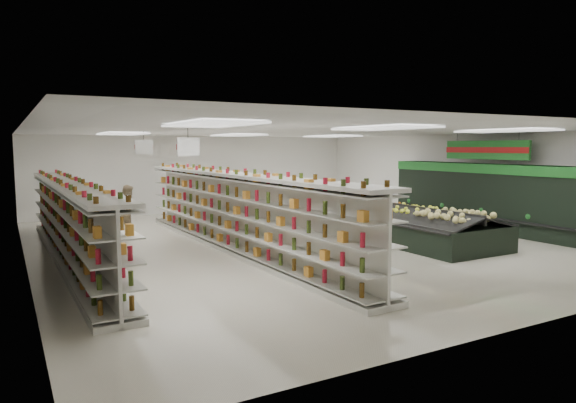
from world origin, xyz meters
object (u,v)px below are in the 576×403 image
shopper_main (336,224)px  soda_endcap (198,202)px  shopper_background (129,210)px  gondola_center (237,215)px  produce_island (392,221)px  gondola_left (71,225)px

shopper_main → soda_endcap: bearing=-116.5°
soda_endcap → shopper_background: shopper_background is taller
gondola_center → shopper_background: (-1.96, 4.01, -0.16)m
produce_island → shopper_background: bearing=148.1°
gondola_left → produce_island: size_ratio=1.55×
gondola_center → shopper_main: bearing=-64.8°
gondola_left → shopper_main: (5.34, -3.48, 0.11)m
gondola_left → gondola_center: size_ratio=0.92×
soda_endcap → shopper_main: bearing=-87.2°
shopper_main → shopper_background: size_ratio=1.25×
soda_endcap → shopper_background: size_ratio=0.91×
gondola_left → shopper_background: (2.03, 3.20, -0.09)m
gondola_left → shopper_background: gondola_left is taller
gondola_left → shopper_background: size_ratio=7.00×
gondola_left → shopper_main: 6.37m
gondola_left → gondola_center: bearing=-12.3°
gondola_left → shopper_main: shopper_main is taller
gondola_center → gondola_left: bearing=167.0°
gondola_center → soda_endcap: bearing=79.3°
produce_island → shopper_background: (-6.97, 4.34, 0.31)m
produce_island → shopper_background: size_ratio=4.51×
produce_island → shopper_main: bearing=-147.5°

